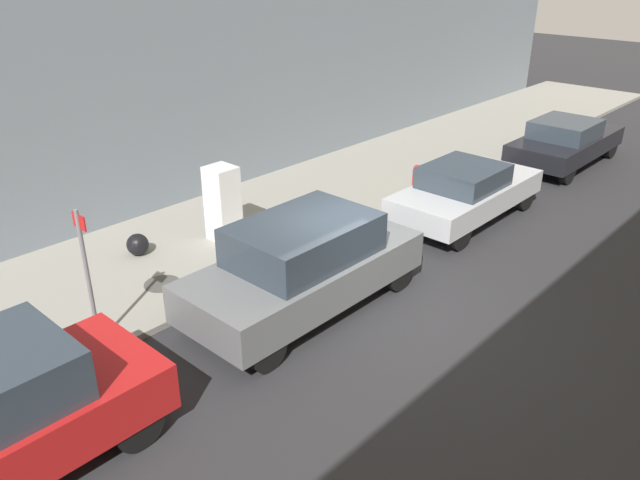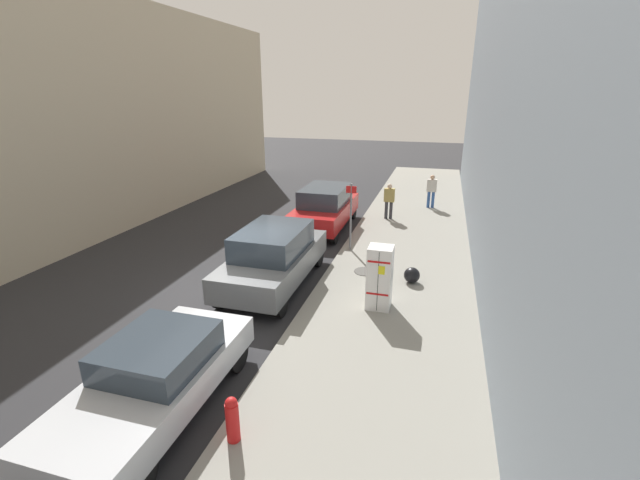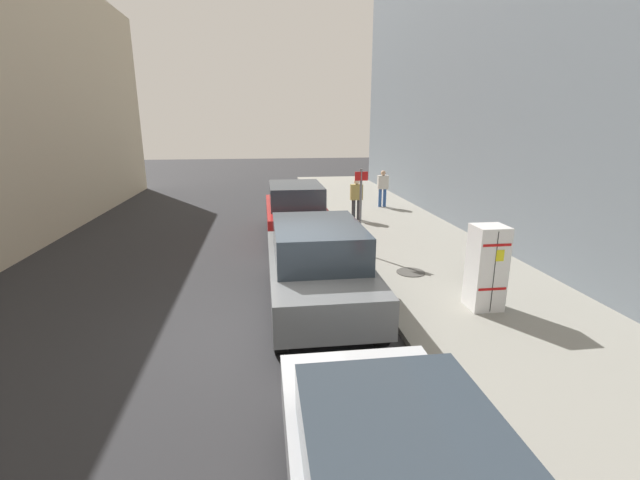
# 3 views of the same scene
# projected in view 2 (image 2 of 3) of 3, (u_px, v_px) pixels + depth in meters

# --- Properties ---
(ground_plane) EXTENTS (80.00, 80.00, 0.00)m
(ground_plane) POSITION_uv_depth(u_px,v_px,m) (235.00, 293.00, 12.22)
(ground_plane) COLOR #28282B
(sidewalk_slab) EXTENTS (4.44, 44.00, 0.12)m
(sidewalk_slab) POSITION_uv_depth(u_px,v_px,m) (389.00, 312.00, 11.07)
(sidewalk_slab) COLOR gray
(sidewalk_slab) RESTS_ON ground
(building_facade_near) EXTENTS (2.43, 39.60, 10.92)m
(building_facade_near) POSITION_uv_depth(u_px,v_px,m) (578.00, 92.00, 8.39)
(building_facade_near) COLOR slate
(building_facade_near) RESTS_ON ground
(discarded_refrigerator) EXTENTS (0.62, 0.59, 1.68)m
(discarded_refrigerator) POSITION_uv_depth(u_px,v_px,m) (380.00, 277.00, 10.94)
(discarded_refrigerator) COLOR white
(discarded_refrigerator) RESTS_ON sidewalk_slab
(manhole_cover) EXTENTS (0.70, 0.70, 0.02)m
(manhole_cover) POSITION_uv_depth(u_px,v_px,m) (365.00, 271.00, 13.37)
(manhole_cover) COLOR #47443F
(manhole_cover) RESTS_ON sidewalk_slab
(street_sign_post) EXTENTS (0.36, 0.07, 2.37)m
(street_sign_post) POSITION_uv_depth(u_px,v_px,m) (351.00, 213.00, 14.82)
(street_sign_post) COLOR slate
(street_sign_post) RESTS_ON sidewalk_slab
(fire_hydrant) EXTENTS (0.22, 0.22, 0.82)m
(fire_hydrant) POSITION_uv_depth(u_px,v_px,m) (232.00, 419.00, 6.82)
(fire_hydrant) COLOR red
(fire_hydrant) RESTS_ON sidewalk_slab
(trash_bag) EXTENTS (0.47, 0.47, 0.47)m
(trash_bag) POSITION_uv_depth(u_px,v_px,m) (412.00, 275.00, 12.55)
(trash_bag) COLOR black
(trash_bag) RESTS_ON sidewalk_slab
(pedestrian_walking_far) EXTENTS (0.45, 0.22, 1.56)m
(pedestrian_walking_far) POSITION_uv_depth(u_px,v_px,m) (389.00, 199.00, 18.60)
(pedestrian_walking_far) COLOR #333338
(pedestrian_walking_far) RESTS_ON sidewalk_slab
(pedestrian_standing_near) EXTENTS (0.46, 0.22, 1.59)m
(pedestrian_standing_near) POSITION_uv_depth(u_px,v_px,m) (432.00, 189.00, 20.37)
(pedestrian_standing_near) COLOR #2D5193
(pedestrian_standing_near) RESTS_ON sidewalk_slab
(parked_suv_red) EXTENTS (1.91, 4.62, 1.76)m
(parked_suv_red) POSITION_uv_depth(u_px,v_px,m) (325.00, 207.00, 17.69)
(parked_suv_red) COLOR red
(parked_suv_red) RESTS_ON ground
(parked_suv_gray) EXTENTS (1.95, 4.65, 1.75)m
(parked_suv_gray) POSITION_uv_depth(u_px,v_px,m) (274.00, 256.00, 12.50)
(parked_suv_gray) COLOR slate
(parked_suv_gray) RESTS_ON ground
(parked_sedan_silver) EXTENTS (1.81, 4.34, 1.41)m
(parked_sedan_silver) POSITION_uv_depth(u_px,v_px,m) (156.00, 377.00, 7.49)
(parked_sedan_silver) COLOR silver
(parked_sedan_silver) RESTS_ON ground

